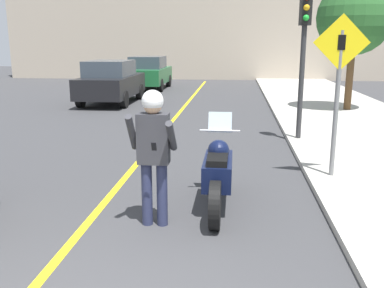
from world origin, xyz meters
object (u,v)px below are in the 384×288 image
(parked_car_black, at_px, (111,82))
(parked_car_green, at_px, (149,72))
(traffic_light, at_px, (304,37))
(motorcycle, at_px, (218,173))
(person_biker, at_px, (153,144))
(street_tree, at_px, (355,18))
(crossing_sign, at_px, (338,81))

(parked_car_black, height_order, parked_car_green, same)
(traffic_light, distance_m, parked_car_green, 13.35)
(motorcycle, bearing_deg, person_biker, -136.81)
(street_tree, relative_size, parked_car_black, 1.02)
(motorcycle, relative_size, traffic_light, 0.64)
(parked_car_black, bearing_deg, street_tree, -9.26)
(traffic_light, relative_size, parked_car_black, 0.81)
(motorcycle, height_order, crossing_sign, crossing_sign)
(crossing_sign, bearing_deg, traffic_light, 93.01)
(motorcycle, height_order, parked_car_green, parked_car_green)
(parked_car_black, relative_size, parked_car_green, 1.00)
(person_biker, bearing_deg, parked_car_black, 108.87)
(person_biker, bearing_deg, motorcycle, 43.19)
(traffic_light, xyz_separation_m, parked_car_black, (-6.44, 6.28, -1.62))
(street_tree, height_order, parked_car_black, street_tree)
(street_tree, distance_m, parked_car_black, 9.17)
(crossing_sign, xyz_separation_m, parked_car_black, (-6.60, 9.27, -0.87))
(crossing_sign, height_order, parked_car_black, crossing_sign)
(motorcycle, relative_size, parked_car_black, 0.52)
(crossing_sign, distance_m, street_tree, 8.25)
(person_biker, distance_m, crossing_sign, 3.50)
(traffic_light, xyz_separation_m, street_tree, (2.32, 4.85, 0.68))
(traffic_light, bearing_deg, motorcycle, -111.87)
(motorcycle, xyz_separation_m, street_tree, (4.07, 9.23, 2.65))
(motorcycle, height_order, person_biker, person_biker)
(parked_car_green, bearing_deg, street_tree, -39.63)
(person_biker, distance_m, parked_car_black, 12.05)
(crossing_sign, relative_size, street_tree, 0.63)
(parked_car_green, bearing_deg, traffic_light, -62.80)
(person_biker, height_order, parked_car_black, person_biker)
(crossing_sign, bearing_deg, person_biker, -141.68)
(traffic_light, distance_m, street_tree, 5.42)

